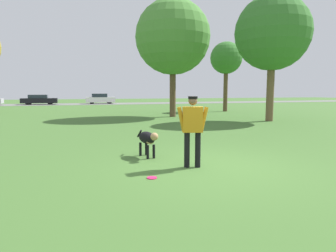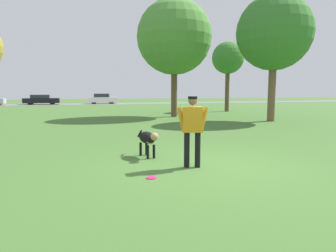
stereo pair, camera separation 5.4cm
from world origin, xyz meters
name	(u,v)px [view 2 (the right image)]	position (x,y,z in m)	size (l,w,h in m)	color
ground_plane	(210,167)	(0.00, 0.00, 0.00)	(120.00, 120.00, 0.00)	#426B2D
far_road_strip	(100,104)	(0.00, 35.28, 0.01)	(120.00, 6.00, 0.01)	slate
person	(192,125)	(-0.41, 0.10, 0.98)	(0.71, 0.34, 1.64)	black
dog	(148,139)	(-1.15, 1.42, 0.50)	(0.47, 1.16, 0.71)	black
frisbee	(151,178)	(-1.52, -0.48, 0.01)	(0.21, 0.21, 0.02)	#E52366
tree_near_right	(274,33)	(7.88, 8.71, 5.01)	(4.25, 4.25, 7.17)	brown
tree_far_right	(228,59)	(9.36, 16.92, 4.47)	(2.69, 2.69, 5.88)	brown
tree_mid_center	(174,37)	(3.39, 13.19, 5.30)	(4.99, 4.99, 7.81)	brown
parked_car_black	(41,100)	(-7.38, 35.40, 0.63)	(4.36, 1.80, 1.27)	black
parked_car_white	(102,99)	(0.28, 35.58, 0.68)	(3.89, 1.86, 1.38)	white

